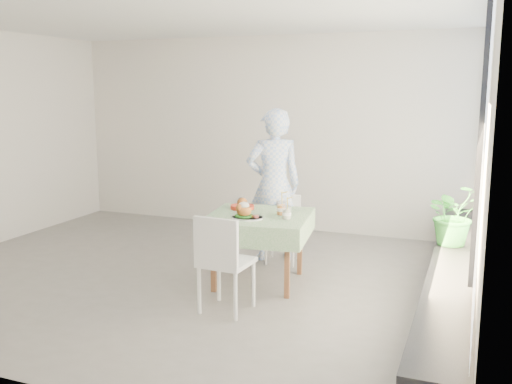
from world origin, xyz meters
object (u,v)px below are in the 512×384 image
at_px(chair_near, 226,281).
at_px(potted_plant, 454,214).
at_px(chair_far, 282,242).
at_px(juice_cup_orange, 281,209).
at_px(cafe_table, 259,241).
at_px(main_dish, 246,213).
at_px(diner, 274,185).

bearing_deg(chair_near, potted_plant, 33.84).
bearing_deg(chair_far, potted_plant, -10.51).
relative_size(juice_cup_orange, potted_plant, 0.46).
height_order(chair_near, juice_cup_orange, juice_cup_orange).
distance_m(chair_near, potted_plant, 2.38).
xyz_separation_m(cafe_table, main_dish, (-0.06, -0.21, 0.34)).
relative_size(cafe_table, juice_cup_orange, 4.01).
height_order(chair_far, diner, diner).
xyz_separation_m(cafe_table, juice_cup_orange, (0.22, 0.09, 0.35)).
relative_size(cafe_table, potted_plant, 1.86).
xyz_separation_m(cafe_table, diner, (-0.15, 0.89, 0.45)).
distance_m(diner, potted_plant, 2.12).
xyz_separation_m(chair_near, potted_plant, (1.92, 1.29, 0.53)).
relative_size(chair_far, main_dish, 2.37).
bearing_deg(cafe_table, diner, 99.64).
height_order(juice_cup_orange, potted_plant, potted_plant).
bearing_deg(juice_cup_orange, main_dish, -134.18).
relative_size(chair_near, diner, 0.51).
distance_m(chair_near, juice_cup_orange, 1.09).
xyz_separation_m(chair_near, main_dish, (-0.06, 0.64, 0.51)).
xyz_separation_m(main_dish, juice_cup_orange, (0.28, 0.29, 0.01)).
distance_m(chair_far, diner, 0.69).
xyz_separation_m(chair_far, chair_near, (0.00, -1.65, 0.04)).
height_order(diner, juice_cup_orange, diner).
distance_m(chair_far, potted_plant, 2.04).
bearing_deg(diner, potted_plant, 137.61).
bearing_deg(main_dish, diner, 94.57).
relative_size(diner, potted_plant, 2.90).
height_order(cafe_table, chair_far, chair_far).
bearing_deg(potted_plant, chair_near, -146.16).
height_order(chair_near, diner, diner).
xyz_separation_m(chair_far, diner, (-0.15, 0.09, 0.67)).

